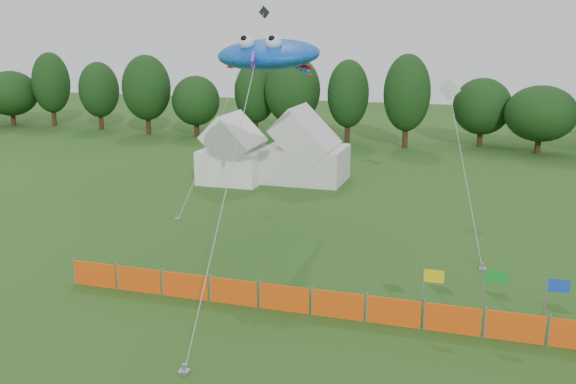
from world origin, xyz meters
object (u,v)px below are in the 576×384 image
(stingray_kite, at_px, (271,55))
(barrier_fence, at_px, (310,302))
(tent_left, at_px, (234,154))
(tent_right, at_px, (306,153))

(stingray_kite, bearing_deg, barrier_fence, -62.56)
(stingray_kite, bearing_deg, tent_left, 120.14)
(tent_right, distance_m, stingray_kite, 14.51)
(tent_left, distance_m, stingray_kite, 14.58)
(tent_left, xyz_separation_m, tent_right, (4.59, 1.56, 0.08))
(tent_right, xyz_separation_m, barrier_fence, (5.97, -20.58, -1.45))
(tent_left, distance_m, tent_right, 4.85)
(barrier_fence, bearing_deg, stingray_kite, 117.44)
(tent_right, bearing_deg, tent_left, -161.21)
(tent_left, relative_size, barrier_fence, 0.21)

